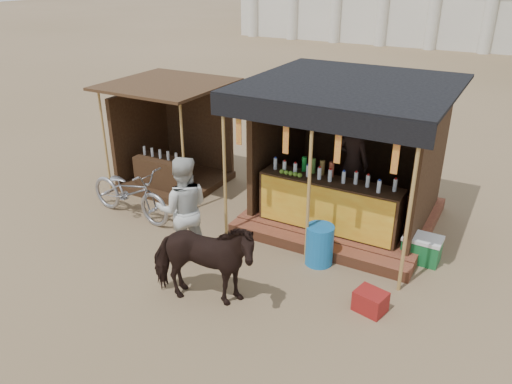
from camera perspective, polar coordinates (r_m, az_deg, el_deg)
name	(u,v)px	position (r m, az deg, el deg)	size (l,w,h in m)	color
ground	(206,293)	(7.99, -5.69, -11.44)	(120.00, 120.00, 0.00)	#846B4C
main_stall	(346,172)	(9.75, 10.24, 2.23)	(3.60, 3.61, 2.78)	brown
secondary_stall	(170,148)	(11.61, -9.84, 5.02)	(2.40, 2.40, 2.38)	#3B2715
cow	(202,262)	(7.41, -6.16, -8.01)	(0.76, 1.68, 1.42)	black
motorbike	(130,192)	(10.25, -14.24, 0.01)	(0.72, 2.07, 1.09)	#93949B
bystander	(183,209)	(8.45, -8.32, -1.99)	(0.91, 0.71, 1.88)	#BBBCB5
blue_barrel	(319,245)	(8.55, 7.25, -6.01)	(0.48, 0.48, 0.71)	#176AB2
red_crate	(370,301)	(7.70, 12.94, -12.08)	(0.44, 0.35, 0.32)	maroon
cooler	(422,248)	(9.08, 18.39, -6.14)	(0.65, 0.46, 0.46)	#16662F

